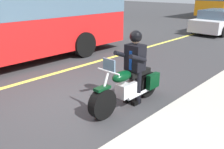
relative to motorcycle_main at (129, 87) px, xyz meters
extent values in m
plane|color=#333335|center=(0.77, -1.16, -0.45)|extent=(80.00, 80.00, 0.00)
cube|color=#E5DB4C|center=(0.77, -3.16, -0.45)|extent=(60.00, 0.16, 0.01)
cylinder|color=black|center=(0.85, -0.01, -0.12)|extent=(0.66, 0.20, 0.66)
cylinder|color=black|center=(-0.70, 0.00, -0.12)|extent=(0.66, 0.20, 0.66)
cube|color=silver|center=(0.05, 0.00, -0.03)|extent=(0.56, 0.28, 0.32)
ellipsoid|color=black|center=(0.25, 0.00, 0.33)|extent=(0.56, 0.28, 0.24)
cube|color=black|center=(-0.30, 0.00, 0.29)|extent=(0.70, 0.28, 0.12)
cube|color=black|center=(-0.65, 0.22, 0.03)|extent=(0.40, 0.12, 0.36)
cube|color=black|center=(-0.66, -0.22, 0.03)|extent=(0.40, 0.12, 0.36)
cylinder|color=silver|center=(0.83, -0.01, 0.15)|extent=(0.35, 0.05, 0.76)
cylinder|color=silver|center=(0.67, -0.01, 0.55)|extent=(0.04, 0.60, 0.04)
cube|color=black|center=(0.85, -0.01, 0.23)|extent=(0.36, 0.16, 0.06)
cylinder|color=silver|center=(-0.25, 0.16, -0.19)|extent=(0.90, 0.08, 0.08)
cube|color=slate|center=(0.65, -0.01, 0.67)|extent=(0.04, 0.32, 0.28)
cylinder|color=black|center=(-0.20, 0.12, -0.03)|extent=(0.14, 0.14, 0.84)
cube|color=black|center=(-0.14, 0.12, -0.40)|extent=(0.26, 0.11, 0.10)
cylinder|color=black|center=(-0.20, -0.12, -0.03)|extent=(0.14, 0.14, 0.84)
cube|color=black|center=(-0.14, -0.12, -0.40)|extent=(0.26, 0.11, 0.10)
cube|color=black|center=(-0.20, 0.00, 0.67)|extent=(0.32, 0.40, 0.60)
cube|color=navy|center=(-0.04, 0.00, 0.63)|extent=(0.02, 0.07, 0.44)
cylinder|color=black|center=(-0.02, 0.22, 0.73)|extent=(0.55, 0.10, 0.28)
cylinder|color=black|center=(-0.03, -0.22, 0.73)|extent=(0.55, 0.10, 0.28)
sphere|color=tan|center=(-0.20, 0.00, 1.10)|extent=(0.22, 0.22, 0.22)
sphere|color=black|center=(-0.20, 0.00, 1.15)|extent=(0.28, 0.28, 0.28)
cylinder|color=black|center=(-19.14, -6.50, 0.05)|extent=(1.00, 0.30, 1.00)
cylinder|color=black|center=(-2.06, -4.02, 0.05)|extent=(1.00, 0.30, 1.00)
cylinder|color=black|center=(-2.06, -6.42, 0.05)|extent=(1.00, 0.30, 1.00)
cube|color=silver|center=(-11.57, -2.39, 0.10)|extent=(4.60, 1.80, 0.70)
cube|color=slate|center=(-11.37, -2.39, 0.65)|extent=(2.40, 1.60, 0.60)
cylinder|color=black|center=(-13.02, -3.24, -0.13)|extent=(0.64, 0.22, 0.64)
cylinder|color=black|center=(-10.12, -3.24, -0.13)|extent=(0.64, 0.22, 0.64)
cylinder|color=black|center=(-10.12, -1.54, -0.13)|extent=(0.64, 0.22, 0.64)
camera|label=1|loc=(3.99, 3.26, 2.15)|focal=38.50mm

